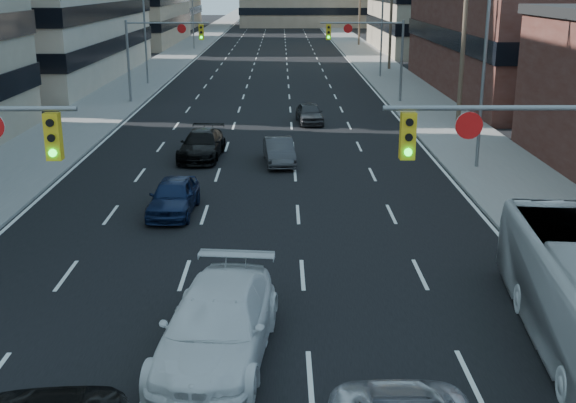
# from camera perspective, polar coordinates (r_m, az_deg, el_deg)

# --- Properties ---
(road_surface) EXTENTS (18.00, 300.00, 0.02)m
(road_surface) POSITION_cam_1_polar(r_m,az_deg,el_deg) (138.67, -1.04, 13.35)
(road_surface) COLOR black
(road_surface) RESTS_ON ground
(sidewalk_left) EXTENTS (5.00, 300.00, 0.15)m
(sidewalk_left) POSITION_cam_1_polar(r_m,az_deg,el_deg) (139.24, -5.91, 13.30)
(sidewalk_left) COLOR slate
(sidewalk_left) RESTS_ON ground
(sidewalk_right) EXTENTS (5.00, 300.00, 0.15)m
(sidewalk_right) POSITION_cam_1_polar(r_m,az_deg,el_deg) (139.05, 3.83, 13.35)
(sidewalk_right) COLOR slate
(sidewalk_right) RESTS_ON ground
(storefront_right_mid) EXTENTS (20.00, 30.00, 9.00)m
(storefront_right_mid) POSITION_cam_1_polar(r_m,az_deg,el_deg) (62.84, 21.26, 12.08)
(storefront_right_mid) COLOR #472119
(storefront_right_mid) RESTS_ON ground
(signal_near_right) EXTENTS (6.59, 0.33, 6.00)m
(signal_near_right) POSITION_cam_1_polar(r_m,az_deg,el_deg) (18.06, 19.86, 2.35)
(signal_near_right) COLOR slate
(signal_near_right) RESTS_ON ground
(signal_far_left) EXTENTS (6.09, 0.33, 6.00)m
(signal_far_left) POSITION_cam_1_polar(r_m,az_deg,el_deg) (54.29, -10.14, 12.14)
(signal_far_left) COLOR slate
(signal_far_left) RESTS_ON ground
(signal_far_right) EXTENTS (6.09, 0.33, 6.00)m
(signal_far_right) POSITION_cam_1_polar(r_m,az_deg,el_deg) (53.96, 6.55, 12.26)
(signal_far_right) COLOR slate
(signal_far_right) RESTS_ON ground
(utility_pole_block) EXTENTS (2.20, 0.28, 11.00)m
(utility_pole_block) POSITION_cam_1_polar(r_m,az_deg,el_deg) (45.84, 13.75, 12.95)
(utility_pole_block) COLOR #4C3D2D
(utility_pole_block) RESTS_ON ground
(utility_pole_midblock) EXTENTS (2.20, 0.28, 11.00)m
(utility_pole_midblock) POSITION_cam_1_polar(r_m,az_deg,el_deg) (75.27, 8.16, 14.61)
(utility_pole_midblock) COLOR #4C3D2D
(utility_pole_midblock) RESTS_ON ground
(utility_pole_distant) EXTENTS (2.20, 0.28, 11.00)m
(utility_pole_distant) POSITION_cam_1_polar(r_m,az_deg,el_deg) (105.02, 5.70, 15.29)
(utility_pole_distant) COLOR #4C3D2D
(utility_pole_distant) RESTS_ON ground
(streetlight_left_mid) EXTENTS (2.03, 0.22, 9.00)m
(streetlight_left_mid) POSITION_cam_1_polar(r_m,az_deg,el_deg) (64.53, -11.12, 13.47)
(streetlight_left_mid) COLOR slate
(streetlight_left_mid) RESTS_ON ground
(streetlight_left_far) EXTENTS (2.03, 0.22, 9.00)m
(streetlight_left_far) POSITION_cam_1_polar(r_m,az_deg,el_deg) (99.14, -7.45, 14.72)
(streetlight_left_far) COLOR slate
(streetlight_left_far) RESTS_ON ground
(streetlight_right_near) EXTENTS (2.03, 0.22, 9.00)m
(streetlight_right_near) POSITION_cam_1_polar(r_m,az_deg,el_deg) (34.82, 15.00, 10.56)
(streetlight_right_near) COLOR slate
(streetlight_right_near) RESTS_ON ground
(streetlight_right_far) EXTENTS (2.03, 0.22, 9.00)m
(streetlight_right_far) POSITION_cam_1_polar(r_m,az_deg,el_deg) (69.10, 7.31, 13.85)
(streetlight_right_far) COLOR slate
(streetlight_right_far) RESTS_ON ground
(white_van) EXTENTS (3.05, 6.18, 1.73)m
(white_van) POSITION_cam_1_polar(r_m,az_deg,el_deg) (17.18, -5.61, -9.78)
(white_van) COLOR silver
(white_van) RESTS_ON ground
(sedan_blue) EXTENTS (1.82, 4.14, 1.39)m
(sedan_blue) POSITION_cam_1_polar(r_m,az_deg,el_deg) (28.06, -9.03, 0.42)
(sedan_blue) COLOR #0E1A3A
(sedan_blue) RESTS_ON ground
(sedan_grey_center) EXTENTS (1.70, 3.96, 1.27)m
(sedan_grey_center) POSITION_cam_1_polar(r_m,az_deg,el_deg) (35.45, -0.71, 3.98)
(sedan_grey_center) COLOR #323234
(sedan_grey_center) RESTS_ON ground
(sedan_black_far) EXTENTS (2.27, 4.98, 1.41)m
(sedan_black_far) POSITION_cam_1_polar(r_m,az_deg,el_deg) (36.86, -6.82, 4.48)
(sedan_black_far) COLOR black
(sedan_black_far) RESTS_ON ground
(sedan_grey_right) EXTENTS (1.84, 3.92, 1.30)m
(sedan_grey_right) POSITION_cam_1_polar(r_m,az_deg,el_deg) (46.02, 1.69, 6.99)
(sedan_grey_right) COLOR #333335
(sedan_grey_right) RESTS_ON ground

